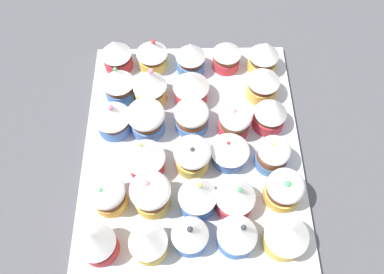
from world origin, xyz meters
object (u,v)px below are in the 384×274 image
(cupcake_7, at_px, (235,197))
(cupcake_19, at_px, (145,158))
(cupcake_1, at_px, (284,189))
(cupcake_12, at_px, (198,196))
(cupcake_10, at_px, (227,55))
(cupcake_26, at_px, (119,84))
(cupcake_6, at_px, (237,234))
(cupcake_18, at_px, (151,194))
(cupcake_13, at_px, (192,156))
(cupcake_3, at_px, (271,113))
(cupcake_15, at_px, (189,86))
(cupcake_0, at_px, (286,236))
(cupcake_8, at_px, (230,150))
(cupcake_25, at_px, (112,117))
(cupcake_27, at_px, (116,54))
(cupcake_21, at_px, (150,85))
(cupcake_23, at_px, (96,242))
(cupcake_2, at_px, (273,154))
(cupcake_20, at_px, (147,119))
(cupcake_11, at_px, (190,234))
(cupcake_4, at_px, (263,83))
(cupcake_16, at_px, (191,57))
(cupcake_22, at_px, (152,54))
(cupcake_5, at_px, (264,56))
(cupcake_14, at_px, (189,117))
(cupcake_9, at_px, (235,120))
(cupcake_17, at_px, (148,242))
(baking_tray, at_px, (192,147))
(cupcake_24, at_px, (108,194))

(cupcake_7, distance_m, cupcake_19, 0.16)
(cupcake_1, distance_m, cupcake_12, 0.14)
(cupcake_10, distance_m, cupcake_26, 0.21)
(cupcake_6, bearing_deg, cupcake_18, 63.37)
(cupcake_13, bearing_deg, cupcake_3, -60.06)
(cupcake_1, xyz_separation_m, cupcake_15, (0.20, 0.15, 0.01))
(cupcake_0, height_order, cupcake_8, cupcake_0)
(cupcake_7, bearing_deg, cupcake_18, 87.15)
(cupcake_25, xyz_separation_m, cupcake_27, (0.14, 0.00, -0.00))
(cupcake_6, bearing_deg, cupcake_0, -92.42)
(cupcake_21, bearing_deg, cupcake_23, 166.60)
(cupcake_2, relative_size, cupcake_19, 0.85)
(cupcake_19, distance_m, cupcake_20, 0.08)
(cupcake_18, relative_size, cupcake_21, 0.97)
(cupcake_10, height_order, cupcake_11, cupcake_11)
(cupcake_20, bearing_deg, cupcake_10, -45.86)
(cupcake_21, bearing_deg, cupcake_13, -152.09)
(cupcake_4, bearing_deg, cupcake_16, 64.76)
(cupcake_10, relative_size, cupcake_12, 0.77)
(cupcake_18, distance_m, cupcake_22, 0.29)
(cupcake_5, xyz_separation_m, cupcake_7, (-0.28, 0.07, 0.00))
(cupcake_14, bearing_deg, cupcake_2, -119.07)
(cupcake_3, bearing_deg, cupcake_16, 46.84)
(cupcake_16, relative_size, cupcake_23, 0.90)
(cupcake_9, xyz_separation_m, cupcake_20, (0.01, 0.15, 0.00))
(cupcake_6, relative_size, cupcake_11, 1.04)
(cupcake_12, distance_m, cupcake_23, 0.16)
(cupcake_0, height_order, cupcake_5, cupcake_0)
(cupcake_9, height_order, cupcake_27, same)
(cupcake_10, height_order, cupcake_16, cupcake_16)
(cupcake_5, height_order, cupcake_25, cupcake_25)
(cupcake_9, xyz_separation_m, cupcake_10, (0.15, 0.00, -0.00))
(cupcake_16, bearing_deg, cupcake_12, -178.82)
(cupcake_16, bearing_deg, cupcake_1, -151.81)
(cupcake_8, distance_m, cupcake_17, 0.20)
(cupcake_23, distance_m, cupcake_26, 0.29)
(cupcake_8, relative_size, cupcake_16, 0.90)
(cupcake_13, bearing_deg, cupcake_0, -134.69)
(cupcake_12, distance_m, cupcake_13, 0.07)
(cupcake_17, distance_m, cupcake_25, 0.23)
(cupcake_6, bearing_deg, cupcake_1, -47.78)
(cupcake_19, bearing_deg, cupcake_27, 16.18)
(cupcake_6, bearing_deg, cupcake_3, -19.21)
(baking_tray, xyz_separation_m, cupcake_10, (0.18, -0.07, 0.04))
(cupcake_0, relative_size, cupcake_23, 0.89)
(cupcake_15, relative_size, cupcake_22, 1.06)
(cupcake_26, bearing_deg, cupcake_24, 179.76)
(cupcake_2, xyz_separation_m, cupcake_9, (0.07, 0.06, 0.00))
(cupcake_1, distance_m, cupcake_4, 0.21)
(cupcake_25, bearing_deg, cupcake_11, -147.29)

